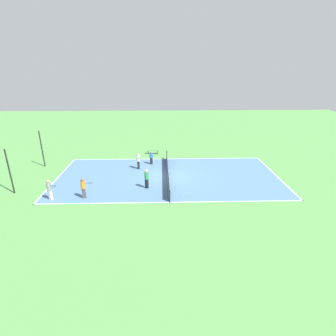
{
  "coord_description": "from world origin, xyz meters",
  "views": [
    {
      "loc": [
        -23.26,
        0.63,
        10.02
      ],
      "look_at": [
        0.0,
        0.0,
        0.9
      ],
      "focal_mm": 28.0,
      "sensor_mm": 36.0,
      "label": 1
    }
  ],
  "objects": [
    {
      "name": "court_surface",
      "position": [
        0.0,
        0.0,
        0.01
      ],
      "size": [
        10.39,
        21.23,
        0.02
      ],
      "color": "#4C729E",
      "rests_on": "ground_plane"
    },
    {
      "name": "fence_post_back_left",
      "position": [
        -3.13,
        13.04,
        1.93
      ],
      "size": [
        0.12,
        0.12,
        3.86
      ],
      "color": "black",
      "rests_on": "ground_plane"
    },
    {
      "name": "ground_plane",
      "position": [
        0.0,
        0.0,
        0.0
      ],
      "size": [
        80.0,
        80.0,
        0.0
      ],
      "primitive_type": "plane",
      "color": "#518E47"
    },
    {
      "name": "bench",
      "position": [
        7.1,
        1.65,
        0.39
      ],
      "size": [
        0.36,
        1.47,
        0.45
      ],
      "rotation": [
        0.0,
        0.0,
        1.57
      ],
      "color": "#4C8C4C",
      "rests_on": "ground_plane"
    },
    {
      "name": "player_near_blue",
      "position": [
        3.48,
        1.7,
        0.84
      ],
      "size": [
        0.51,
        0.98,
        1.44
      ],
      "rotation": [
        0.0,
        0.0,
        4.91
      ],
      "color": "black",
      "rests_on": "court_surface"
    },
    {
      "name": "tennis_ball_left_sideline",
      "position": [
        -4.32,
        0.62,
        0.06
      ],
      "size": [
        0.07,
        0.07,
        0.07
      ],
      "primitive_type": "sphere",
      "color": "#CCE033",
      "rests_on": "court_surface"
    },
    {
      "name": "player_center_orange",
      "position": [
        -4.21,
        6.88,
        1.01
      ],
      "size": [
        0.38,
        0.95,
        1.71
      ],
      "rotation": [
        0.0,
        0.0,
        4.77
      ],
      "color": "#4C4C51",
      "rests_on": "court_surface"
    },
    {
      "name": "player_baseline_gray",
      "position": [
        -4.41,
        9.49,
        1.01
      ],
      "size": [
        0.75,
        0.97,
        1.71
      ],
      "rotation": [
        0.0,
        0.0,
        4.19
      ],
      "color": "white",
      "rests_on": "court_surface"
    },
    {
      "name": "player_far_green",
      "position": [
        -2.51,
        1.92,
        1.02
      ],
      "size": [
        0.5,
        0.5,
        1.74
      ],
      "rotation": [
        0.0,
        0.0,
        4.07
      ],
      "color": "black",
      "rests_on": "court_surface"
    },
    {
      "name": "tennis_ball_right_alley",
      "position": [
        -4.07,
        -1.13,
        0.06
      ],
      "size": [
        0.07,
        0.07,
        0.07
      ],
      "primitive_type": "sphere",
      "color": "#CCE033",
      "rests_on": "court_surface"
    },
    {
      "name": "tennis_net",
      "position": [
        0.0,
        0.0,
        0.53
      ],
      "size": [
        10.19,
        0.1,
        1.01
      ],
      "color": "black",
      "rests_on": "court_surface"
    },
    {
      "name": "player_near_white",
      "position": [
        2.11,
        3.0,
        1.01
      ],
      "size": [
        0.99,
        0.57,
        1.72
      ],
      "rotation": [
        0.0,
        0.0,
        3.41
      ],
      "color": "black",
      "rests_on": "court_surface"
    },
    {
      "name": "fence_post_back_right",
      "position": [
        3.13,
        13.04,
        1.93
      ],
      "size": [
        0.12,
        0.12,
        3.86
      ],
      "color": "black",
      "rests_on": "ground_plane"
    }
  ]
}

